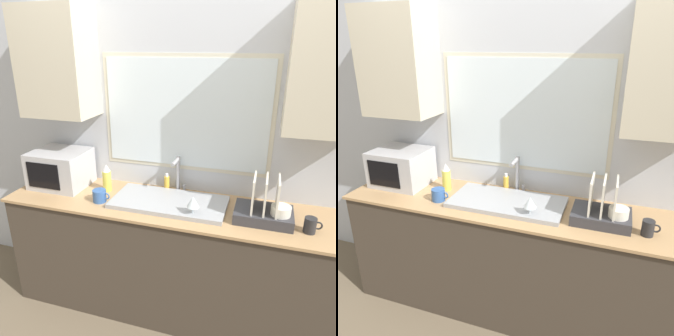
% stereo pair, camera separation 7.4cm
% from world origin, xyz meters
% --- Properties ---
extents(ground_plane, '(12.00, 12.00, 0.00)m').
position_xyz_m(ground_plane, '(0.00, 0.00, 0.00)').
color(ground_plane, brown).
extents(countertop, '(2.43, 0.59, 0.90)m').
position_xyz_m(countertop, '(0.00, 0.28, 0.45)').
color(countertop, '#42382D').
rests_on(countertop, ground_plane).
extents(wall_back, '(6.00, 0.38, 2.60)m').
position_xyz_m(wall_back, '(0.00, 0.55, 1.41)').
color(wall_back, silver).
rests_on(wall_back, ground_plane).
extents(sink_basin, '(0.79, 0.39, 0.03)m').
position_xyz_m(sink_basin, '(-0.03, 0.28, 0.91)').
color(sink_basin, '#9EA0A5').
rests_on(sink_basin, countertop).
extents(faucet, '(0.08, 0.16, 0.28)m').
position_xyz_m(faucet, '(-0.03, 0.48, 1.06)').
color(faucet, '#99999E').
rests_on(faucet, countertop).
extents(microwave, '(0.41, 0.36, 0.28)m').
position_xyz_m(microwave, '(-0.94, 0.35, 1.04)').
color(microwave, '#B2B2B7').
rests_on(microwave, countertop).
extents(dish_rack, '(0.36, 0.25, 0.29)m').
position_xyz_m(dish_rack, '(0.61, 0.24, 0.97)').
color(dish_rack, '#333338').
rests_on(dish_rack, countertop).
extents(spray_bottle, '(0.07, 0.07, 0.21)m').
position_xyz_m(spray_bottle, '(-0.55, 0.35, 1.00)').
color(spray_bottle, '#D8CC4C').
rests_on(spray_bottle, countertop).
extents(soap_bottle, '(0.04, 0.04, 0.14)m').
position_xyz_m(soap_bottle, '(-0.12, 0.49, 0.96)').
color(soap_bottle, gold).
rests_on(soap_bottle, countertop).
extents(mug_near_sink, '(0.13, 0.10, 0.09)m').
position_xyz_m(mug_near_sink, '(-0.51, 0.17, 0.94)').
color(mug_near_sink, '#335999').
rests_on(mug_near_sink, countertop).
extents(wine_glass, '(0.08, 0.08, 0.15)m').
position_xyz_m(wine_glass, '(0.17, 0.14, 1.00)').
color(wine_glass, silver).
rests_on(wine_glass, countertop).
extents(mug_by_rack, '(0.10, 0.07, 0.10)m').
position_xyz_m(mug_by_rack, '(0.87, 0.17, 0.94)').
color(mug_by_rack, '#262628').
rests_on(mug_by_rack, countertop).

